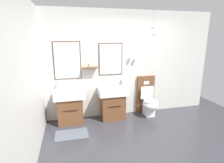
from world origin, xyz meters
TOP-DOWN VIEW (x-y plane):
  - ground_plane at (0.00, 0.00)m, footprint 5.67×4.65m
  - wall_back at (-0.02, 1.66)m, footprint 4.47×0.60m
  - wall_left at (-2.17, 0.00)m, footprint 0.12×3.45m
  - bath_mat at (-1.54, 0.81)m, footprint 0.68×0.44m
  - vanity_sink_left at (-1.54, 1.40)m, footprint 0.70×0.48m
  - tap_on_left_sink at (-1.54, 1.58)m, footprint 0.03×0.13m
  - vanity_sink_right at (-0.51, 1.40)m, footprint 0.70×0.48m
  - tap_on_right_sink at (-0.51, 1.58)m, footprint 0.03×0.13m
  - toilet at (0.45, 1.40)m, footprint 0.48×0.62m
  - toothbrush_cup at (-1.81, 1.57)m, footprint 0.07×0.07m
  - soap_dispenser at (-0.23, 1.58)m, footprint 0.06×0.06m

SIDE VIEW (x-z plane):
  - ground_plane at x=0.00m, z-range -0.10..0.00m
  - bath_mat at x=-1.54m, z-range 0.00..0.01m
  - toilet at x=0.45m, z-range -0.12..0.88m
  - vanity_sink_left at x=-1.54m, z-range 0.03..0.82m
  - vanity_sink_right at x=-0.51m, z-range 0.03..0.82m
  - toothbrush_cup at x=-1.81m, z-range 0.75..0.95m
  - tap_on_left_sink at x=-1.54m, z-range 0.81..0.92m
  - tap_on_right_sink at x=-0.51m, z-range 0.81..0.92m
  - soap_dispenser at x=-0.23m, z-range 0.78..0.95m
  - wall_left at x=-2.17m, z-range 0.00..2.63m
  - wall_back at x=-0.02m, z-range 0.00..2.64m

